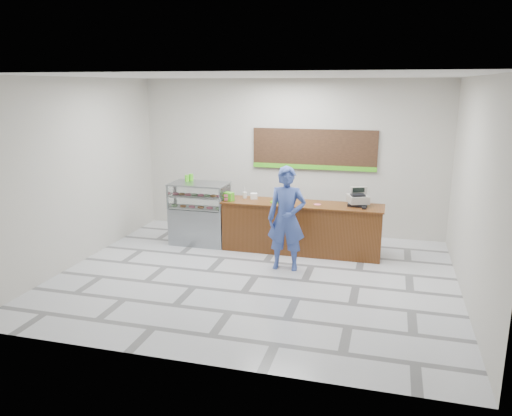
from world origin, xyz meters
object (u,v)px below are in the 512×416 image
(sales_counter, at_px, (301,228))
(customer, at_px, (287,219))
(display_case, at_px, (200,213))
(serving_tray, at_px, (281,202))
(cash_register, at_px, (358,199))

(sales_counter, bearing_deg, customer, -95.83)
(display_case, bearing_deg, sales_counter, 0.00)
(display_case, xyz_separation_m, serving_tray, (1.79, -0.01, 0.36))
(sales_counter, relative_size, display_case, 2.45)
(cash_register, xyz_separation_m, customer, (-1.20, -1.14, -0.20))
(cash_register, bearing_deg, serving_tray, 163.53)
(serving_tray, bearing_deg, sales_counter, 4.15)
(cash_register, xyz_separation_m, serving_tray, (-1.53, -0.13, -0.12))
(customer, bearing_deg, sales_counter, 80.58)
(cash_register, relative_size, serving_tray, 1.27)
(cash_register, distance_m, serving_tray, 1.54)
(customer, bearing_deg, serving_tray, 104.57)
(display_case, xyz_separation_m, cash_register, (3.32, 0.12, 0.49))
(serving_tray, bearing_deg, display_case, -177.62)
(display_case, relative_size, cash_register, 2.65)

